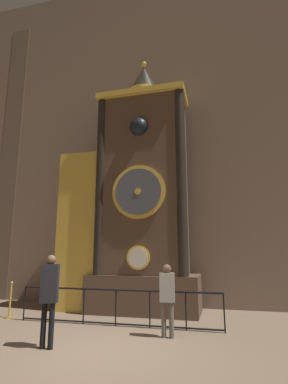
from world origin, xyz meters
TOP-DOWN VIEW (x-y plane):
  - ground_plane at (0.00, 0.00)m, footprint 28.00×28.00m
  - cathedral_back_wall at (-0.09, 5.31)m, footprint 24.00×0.32m
  - clock_tower at (-0.46, 3.92)m, footprint 4.79×1.78m
  - railing_fence at (-0.28, 2.03)m, footprint 5.62×0.05m
  - visitor_near at (-0.98, -0.11)m, footprint 0.39×0.32m
  - visitor_far at (1.25, 1.28)m, footprint 0.36×0.25m
  - stanchion_post at (-3.70, 2.23)m, footprint 0.28×0.28m

SIDE VIEW (x-z plane):
  - ground_plane at x=0.00m, z-range 0.00..0.00m
  - stanchion_post at x=-3.70m, z-range -0.18..0.86m
  - railing_fence at x=-0.28m, z-range 0.06..1.00m
  - visitor_far at x=1.25m, z-range 0.16..1.79m
  - visitor_near at x=-0.98m, z-range 0.18..2.03m
  - clock_tower at x=-0.46m, z-range -0.87..8.16m
  - cathedral_back_wall at x=-0.09m, z-range -0.01..14.13m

